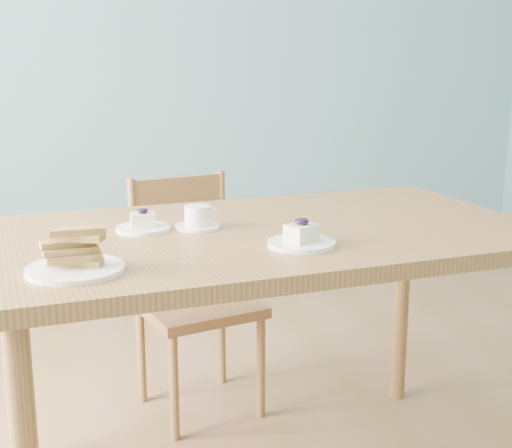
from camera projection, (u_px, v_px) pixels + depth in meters
name	position (u px, v px, depth m)	size (l,w,h in m)	color
room	(239.00, 36.00, 1.88)	(5.01, 5.01, 2.71)	#8A5D40
dining_table	(266.00, 256.00, 2.03)	(1.62, 1.05, 0.82)	brown
dining_chair	(194.00, 294.00, 2.62)	(0.48, 0.47, 0.87)	brown
cheesecake_plate_near	(302.00, 239.00, 1.83)	(0.17, 0.17, 0.07)	white
cheesecake_plate_far	(143.00, 225.00, 1.99)	(0.15, 0.15, 0.06)	white
coffee_cup	(198.00, 219.00, 2.01)	(0.13, 0.13, 0.06)	white
biscotti_plate	(75.00, 258.00, 1.60)	(0.22, 0.22, 0.10)	white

